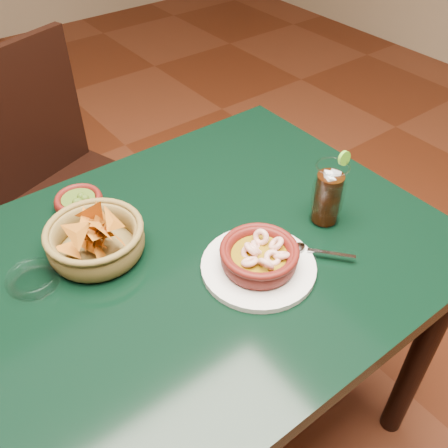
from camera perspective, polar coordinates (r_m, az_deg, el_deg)
ground at (r=1.64m, az=-4.71°, el=-23.54°), size 7.00×7.00×0.00m
dining_table at (r=1.08m, az=-6.61°, el=-8.76°), size 1.20×0.80×0.75m
dining_chair at (r=1.68m, az=-17.64°, el=4.41°), size 0.55×0.55×0.94m
shrimp_plate at (r=0.99m, az=4.06°, el=-3.96°), size 0.28×0.23×0.07m
chip_basket at (r=1.04m, az=-14.46°, el=-1.70°), size 0.23×0.23×0.15m
guacamole_ramekin at (r=1.17m, az=-16.23°, el=2.41°), size 0.13×0.13×0.04m
cola_drink at (r=1.09m, az=11.81°, el=3.36°), size 0.15×0.15×0.17m
glass_ashtray at (r=1.04m, az=-20.96°, el=-5.92°), size 0.11×0.11×0.03m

